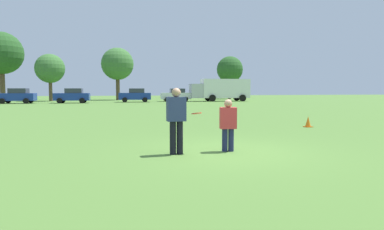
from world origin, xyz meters
TOP-DOWN VIEW (x-y plane):
  - ground_plane at (0.00, 0.00)m, footprint 174.56×174.56m
  - player_thrower at (-1.33, -0.01)m, footprint 0.48×0.28m
  - player_defender at (0.10, 0.03)m, footprint 0.48×0.33m
  - frisbee at (-0.77, 0.06)m, footprint 0.27×0.27m
  - traffic_cone at (5.65, 4.69)m, footprint 0.32×0.32m
  - parked_car_center at (-13.21, 36.32)m, footprint 4.32×2.45m
  - parked_car_mid_right at (-6.86, 35.97)m, footprint 4.32×2.45m
  - parked_car_near_right at (0.97, 37.26)m, footprint 4.32×2.45m
  - parked_car_far_right at (6.83, 38.55)m, footprint 4.32×2.45m
  - box_truck at (13.28, 37.77)m, footprint 8.65×3.40m
  - tree_west_maple at (-18.16, 49.41)m, footprint 6.46×6.46m
  - tree_center_elm at (-10.58, 44.45)m, footprint 4.20×4.20m
  - tree_east_birch at (-0.86, 47.78)m, footprint 5.17×5.17m
  - tree_east_oak at (19.12, 49.45)m, footprint 4.74×4.74m

SIDE VIEW (x-z plane):
  - ground_plane at x=0.00m, z-range 0.00..0.00m
  - traffic_cone at x=5.65m, z-range -0.01..0.47m
  - player_defender at x=0.10m, z-range 0.08..1.47m
  - parked_car_center at x=-13.21m, z-range 0.01..1.83m
  - parked_car_mid_right at x=-6.86m, z-range 0.01..1.83m
  - parked_car_near_right at x=0.97m, z-range 0.01..1.83m
  - parked_car_far_right at x=6.83m, z-range 0.01..1.83m
  - player_thrower at x=-1.33m, z-range 0.11..1.81m
  - frisbee at x=-0.77m, z-range 1.00..1.08m
  - box_truck at x=13.28m, z-range 0.16..3.34m
  - tree_center_elm at x=-10.58m, z-range 1.28..8.11m
  - tree_east_oak at x=19.12m, z-range 1.45..9.14m
  - tree_east_birch at x=-0.86m, z-range 1.58..9.99m
  - tree_west_maple at x=-18.16m, z-range 1.97..12.46m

